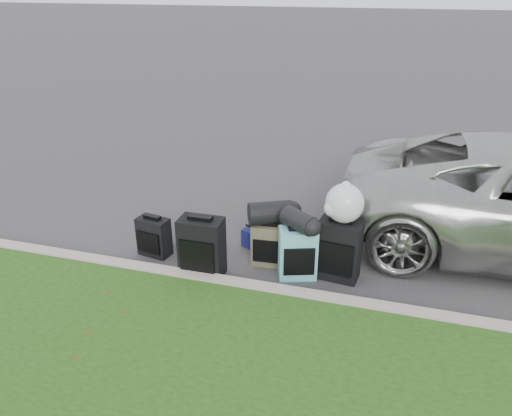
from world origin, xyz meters
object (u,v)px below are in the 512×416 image
(tote_green, at_px, (190,235))
(suitcase_teal, at_px, (298,253))
(suitcase_large_black_right, at_px, (339,250))
(tote_navy, at_px, (252,238))
(suitcase_olive, at_px, (268,244))
(suitcase_small_black, at_px, (154,237))
(suitcase_large_black_left, at_px, (202,247))

(tote_green, bearing_deg, suitcase_teal, -29.20)
(suitcase_teal, relative_size, suitcase_large_black_right, 0.85)
(suitcase_teal, bearing_deg, tote_navy, 123.87)
(suitcase_olive, height_order, tote_green, suitcase_olive)
(suitcase_small_black, bearing_deg, tote_green, 48.85)
(suitcase_small_black, distance_m, suitcase_large_black_right, 2.44)
(tote_green, relative_size, tote_navy, 1.43)
(suitcase_teal, bearing_deg, suitcase_small_black, 160.72)
(suitcase_olive, bearing_deg, suitcase_teal, -29.15)
(tote_green, bearing_deg, suitcase_olive, -23.50)
(suitcase_olive, distance_m, tote_green, 1.15)
(suitcase_small_black, relative_size, suitcase_large_black_right, 0.69)
(suitcase_large_black_left, distance_m, tote_navy, 0.97)
(suitcase_olive, relative_size, tote_green, 1.50)
(suitcase_large_black_left, height_order, suitcase_teal, suitcase_large_black_left)
(suitcase_olive, height_order, suitcase_large_black_right, suitcase_large_black_right)
(suitcase_small_black, distance_m, suitcase_olive, 1.53)
(tote_green, bearing_deg, suitcase_small_black, -158.80)
(suitcase_large_black_left, xyz_separation_m, tote_navy, (0.39, 0.86, -0.25))
(suitcase_small_black, bearing_deg, suitcase_olive, 17.03)
(tote_navy, bearing_deg, suitcase_large_black_left, -90.41)
(suitcase_large_black_right, bearing_deg, tote_green, -178.65)
(suitcase_large_black_left, height_order, tote_navy, suitcase_large_black_left)
(suitcase_olive, xyz_separation_m, suitcase_teal, (0.43, -0.20, 0.05))
(suitcase_teal, relative_size, tote_navy, 2.52)
(suitcase_olive, xyz_separation_m, suitcase_large_black_right, (0.92, -0.07, 0.10))
(suitcase_olive, bearing_deg, suitcase_large_black_left, -149.64)
(suitcase_small_black, height_order, tote_green, suitcase_small_black)
(suitcase_large_black_left, distance_m, suitcase_olive, 0.87)
(suitcase_small_black, xyz_separation_m, suitcase_large_black_left, (0.81, -0.29, 0.12))
(suitcase_teal, bearing_deg, suitcase_large_black_left, 174.98)
(tote_green, bearing_deg, suitcase_large_black_left, -72.34)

